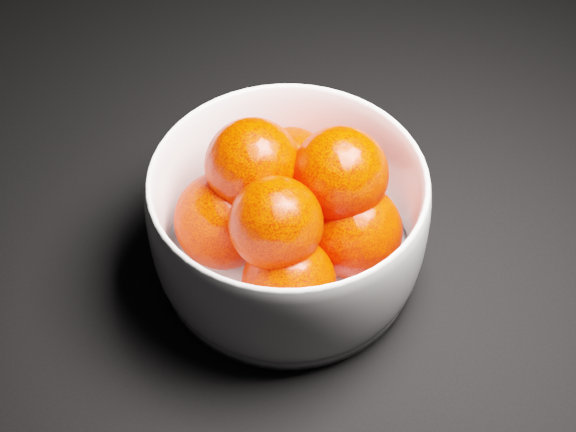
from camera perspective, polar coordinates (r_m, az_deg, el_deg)
name	(u,v)px	position (r m, az deg, el deg)	size (l,w,h in m)	color
bowl	(288,220)	(0.56, 0.00, -0.32)	(0.19, 0.19, 0.09)	white
orange_pile	(288,208)	(0.55, 0.03, 0.55)	(0.15, 0.16, 0.11)	red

